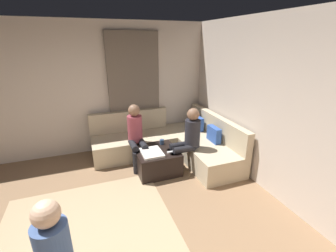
{
  "coord_description": "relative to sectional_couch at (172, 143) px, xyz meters",
  "views": [
    {
      "loc": [
        2.06,
        0.26,
        2.32
      ],
      "look_at": [
        -1.63,
        1.63,
        0.85
      ],
      "focal_mm": 24.68,
      "sensor_mm": 36.0,
      "label": 1
    }
  ],
  "objects": [
    {
      "name": "person_on_couch_back",
      "position": [
        0.65,
        0.06,
        0.38
      ],
      "size": [
        0.3,
        0.6,
        1.2
      ],
      "rotation": [
        0.0,
        0.0,
        3.14
      ],
      "color": "black",
      "rests_on": "ground_plane"
    },
    {
      "name": "curtain_panel",
      "position": [
        -0.76,
        -0.58,
        0.97
      ],
      "size": [
        0.06,
        1.1,
        2.5
      ],
      "primitive_type": "cube",
      "color": "#726659",
      "rests_on": "ground_plane"
    },
    {
      "name": "wall_back",
      "position": [
        2.08,
        1.06,
        1.07
      ],
      "size": [
        6.0,
        0.12,
        2.7
      ],
      "primitive_type": "cube",
      "color": "beige",
      "rests_on": "ground_plane"
    },
    {
      "name": "area_rug",
      "position": [
        1.88,
        -1.78,
        -0.27
      ],
      "size": [
        2.6,
        2.2,
        0.01
      ],
      "primitive_type": "cube",
      "color": "tan",
      "rests_on": "ground_plane"
    },
    {
      "name": "sectional_couch",
      "position": [
        0.0,
        0.0,
        0.0
      ],
      "size": [
        2.1,
        2.55,
        0.87
      ],
      "color": "#C6B593",
      "rests_on": "ground_plane"
    },
    {
      "name": "coffee_mug",
      "position": [
        0.27,
        -0.31,
        0.19
      ],
      "size": [
        0.08,
        0.08,
        0.1
      ],
      "primitive_type": "cylinder",
      "color": "#334C72",
      "rests_on": "ottoman"
    },
    {
      "name": "game_remote",
      "position": [
        0.67,
        -0.27,
        0.15
      ],
      "size": [
        0.05,
        0.15,
        0.02
      ],
      "primitive_type": "cube",
      "color": "white",
      "rests_on": "ottoman"
    },
    {
      "name": "folded_blanket",
      "position": [
        0.59,
        -0.61,
        0.16
      ],
      "size": [
        0.44,
        0.36,
        0.04
      ],
      "primitive_type": "cube",
      "color": "white",
      "rests_on": "ottoman"
    },
    {
      "name": "ottoman",
      "position": [
        0.49,
        -0.49,
        -0.07
      ],
      "size": [
        0.76,
        0.76,
        0.42
      ],
      "primitive_type": "cube",
      "color": "black",
      "rests_on": "ground_plane"
    },
    {
      "name": "wall_left",
      "position": [
        -0.86,
        -1.88,
        1.07
      ],
      "size": [
        0.12,
        6.0,
        2.7
      ],
      "primitive_type": "cube",
      "color": "beige",
      "rests_on": "ground_plane"
    },
    {
      "name": "person_on_couch_side",
      "position": [
        0.15,
        -0.78,
        0.38
      ],
      "size": [
        0.6,
        0.3,
        1.2
      ],
      "rotation": [
        0.0,
        0.0,
        -1.57
      ],
      "color": "black",
      "rests_on": "ground_plane"
    }
  ]
}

